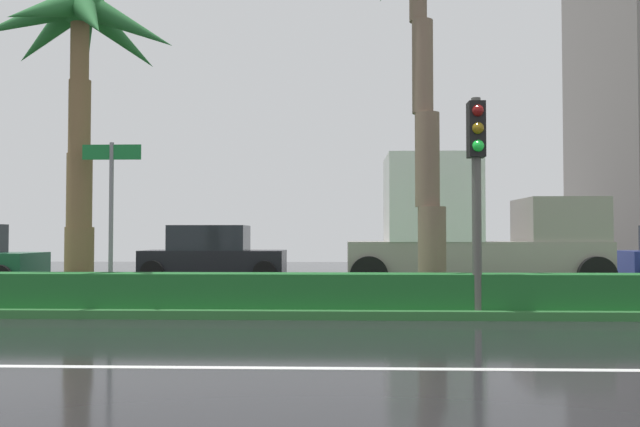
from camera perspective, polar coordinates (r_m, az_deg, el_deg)
The scene contains 8 objects.
ground_plane at distance 14.98m, azimuth -16.22°, elevation -7.44°, with size 90.00×42.00×0.10m, color black.
median_strip at distance 14.02m, azimuth -17.50°, elevation -7.30°, with size 85.50×4.00×0.15m, color #2D6B33.
median_hedge at distance 12.68m, azimuth -19.59°, elevation -6.17°, with size 76.50×0.70×0.60m.
palm_tree_centre_left at distance 14.15m, azimuth -19.95°, elevation 12.84°, with size 3.77×3.74×6.27m.
traffic_signal_median_right at distance 11.75m, azimuth 13.25°, elevation 4.20°, with size 0.28×0.43×3.64m.
street_name_sign at distance 12.94m, azimuth -17.43°, elevation 1.11°, with size 1.10×0.08×3.00m.
car_in_traffic_second at distance 20.65m, azimuth -9.17°, elevation -3.50°, with size 4.30×2.02×1.72m.
box_truck_lead at distance 17.53m, azimuth 12.64°, elevation -1.42°, with size 6.40×2.64×3.46m.
Camera 1 is at (4.62, -5.17, 1.43)m, focal length 37.39 mm.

